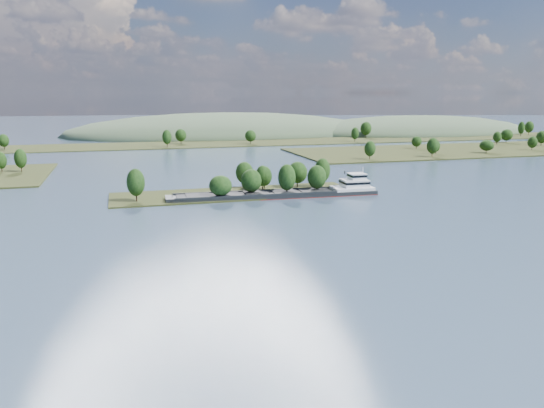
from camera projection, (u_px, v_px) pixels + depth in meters
name	position (u px, v px, depth m)	size (l,w,h in m)	color
ground	(277.00, 230.00, 162.22)	(1800.00, 1800.00, 0.00)	#3A4F65
tree_island	(252.00, 184.00, 218.42)	(100.00, 32.15, 13.94)	#2A3015
right_bank	(506.00, 148.00, 393.88)	(320.00, 90.00, 14.01)	#2A3015
back_shoreline	(188.00, 144.00, 427.66)	(900.00, 60.00, 15.88)	#2A3015
hill_east	(417.00, 132.00, 561.95)	(260.00, 140.00, 36.00)	#3F5439
hill_west	(226.00, 134.00, 535.78)	(320.00, 160.00, 44.00)	#3F5439
cargo_barge	(289.00, 193.00, 214.18)	(86.16, 14.16, 11.60)	black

